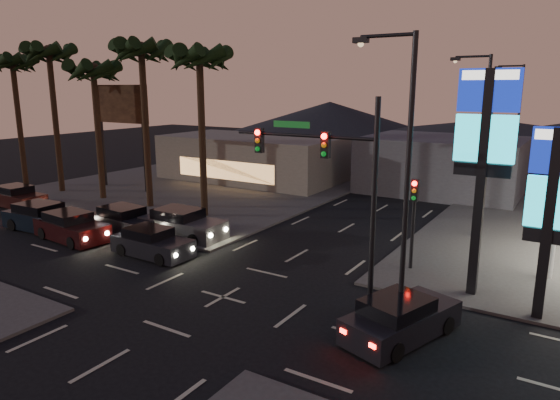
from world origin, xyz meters
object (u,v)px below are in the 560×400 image
Objects in this scene: car_lane_b_front at (182,225)px; car_lane_a_mid at (71,227)px; car_lane_a_rear at (42,218)px; car_lane_b_mid at (125,221)px; traffic_signal_mast at (331,171)px; car_lane_b_rear at (17,197)px; pylon_sign_short at (552,195)px; car_lane_a_front at (152,243)px; pylon_sign_tall at (485,139)px; suv_station at (400,319)px.

car_lane_a_mid is at bearing -144.44° from car_lane_b_front.
car_lane_a_rear is 1.04× the size of car_lane_b_mid.
traffic_signal_mast is 1.58× the size of car_lane_a_rear.
car_lane_a_rear reaches higher than car_lane_b_rear.
pylon_sign_short is 1.48× the size of car_lane_b_rear.
car_lane_a_rear reaches higher than car_lane_a_front.
traffic_signal_mast reaches higher than pylon_sign_short.
car_lane_b_mid reaches higher than car_lane_b_rear.
pylon_sign_tall is 7.69m from suv_station.
pylon_sign_short is at bearing 19.13° from traffic_signal_mast.
pylon_sign_tall is 1.77× the size of car_lane_a_rear.
suv_station is at bearing -104.94° from pylon_sign_tall.
pylon_sign_short is 21.87m from car_lane_b_mid.
car_lane_a_mid is 2.90m from car_lane_b_mid.
car_lane_b_front is (-0.83, 3.10, 0.11)m from car_lane_a_front.
car_lane_a_front is at bearing 4.37° from car_lane_a_mid.
car_lane_a_mid reaches higher than car_lane_b_rear.
car_lane_a_mid is 1.04× the size of car_lane_b_rear.
car_lane_b_rear is at bearing 159.48° from car_lane_a_rear.
car_lane_a_front is at bearing -167.23° from pylon_sign_tall.
car_lane_b_rear is 29.60m from suv_station.
car_lane_a_front is 4.76m from car_lane_b_mid.
pylon_sign_tall is 1.29× the size of pylon_sign_short.
car_lane_a_front is at bearing -74.93° from car_lane_b_front.
car_lane_b_rear reaches higher than suv_station.
pylon_sign_tall is 3.20m from pylon_sign_short.
car_lane_a_mid is 6.09m from car_lane_b_front.
pylon_sign_short is 0.88× the size of traffic_signal_mast.
car_lane_b_front is at bearing -179.13° from pylon_sign_tall.
pylon_sign_short is 1.59× the size of car_lane_a_front.
car_lane_a_mid is at bearing -179.03° from traffic_signal_mast.
pylon_sign_short reaches higher than car_lane_b_mid.
traffic_signal_mast is 16.40m from car_lane_a_mid.
car_lane_a_front is 5.81m from car_lane_a_mid.
pylon_sign_tall is 21.61m from car_lane_a_mid.
traffic_signal_mast is 12.14m from car_lane_b_front.
car_lane_a_rear is 1.07× the size of suv_station.
traffic_signal_mast is at bearing -1.01° from car_lane_a_front.
car_lane_a_rear is at bearing -158.55° from car_lane_b_front.
pylon_sign_short reaches higher than car_lane_b_rear.
pylon_sign_tall is 1.84× the size of car_lane_b_mid.
pylon_sign_short reaches higher than suv_station.
car_lane_b_front is at bearing 161.58° from suv_station.
car_lane_b_mid is at bearing -2.22° from car_lane_b_rear.
pylon_sign_tall is at bearing 0.87° from car_lane_b_front.
car_lane_a_rear is (-18.96, 0.07, -4.48)m from traffic_signal_mast.
car_lane_b_mid is at bearing -176.10° from pylon_sign_tall.
car_lane_a_rear reaches higher than car_lane_a_mid.
car_lane_a_rear is at bearing -179.34° from car_lane_a_front.
pylon_sign_tall is 31.17m from car_lane_b_rear.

